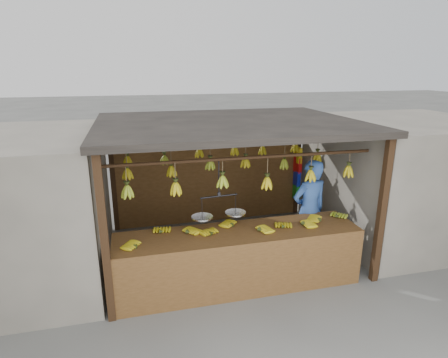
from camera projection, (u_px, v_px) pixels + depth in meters
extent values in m
plane|color=#5B5B57|center=(228.00, 251.00, 6.89)|extent=(80.00, 80.00, 0.00)
cube|color=black|center=(105.00, 242.00, 4.70)|extent=(0.10, 0.10, 2.30)
cube|color=black|center=(382.00, 213.00, 5.63)|extent=(0.10, 0.10, 2.30)
cube|color=black|center=(113.00, 176.00, 7.49)|extent=(0.10, 0.10, 2.30)
cube|color=black|center=(297.00, 164.00, 8.42)|extent=(0.10, 0.10, 2.30)
cube|color=black|center=(228.00, 124.00, 6.21)|extent=(4.30, 3.30, 0.10)
cylinder|color=black|center=(246.00, 158.00, 5.39)|extent=(4.00, 0.05, 0.05)
cylinder|color=black|center=(228.00, 144.00, 6.32)|extent=(4.00, 0.05, 0.05)
cylinder|color=black|center=(215.00, 134.00, 7.24)|extent=(4.00, 0.05, 0.05)
cube|color=brown|center=(210.00, 181.00, 8.03)|extent=(4.00, 0.06, 1.80)
cube|color=slate|center=(1.00, 210.00, 5.72)|extent=(3.00, 3.00, 2.30)
cube|color=slate|center=(404.00, 178.00, 7.40)|extent=(3.00, 3.00, 2.30)
cube|color=brown|center=(239.00, 234.00, 5.60)|extent=(3.68, 0.82, 0.08)
cube|color=brown|center=(246.00, 272.00, 5.33)|extent=(3.68, 0.04, 0.90)
cube|color=black|center=(121.00, 290.00, 4.99)|extent=(0.07, 0.07, 0.82)
cube|color=black|center=(353.00, 258.00, 5.80)|extent=(0.07, 0.07, 0.82)
cube|color=black|center=(121.00, 263.00, 5.65)|extent=(0.07, 0.07, 0.82)
cube|color=black|center=(329.00, 238.00, 6.46)|extent=(0.07, 0.07, 0.82)
ellipsoid|color=gold|center=(136.00, 246.00, 5.06)|extent=(0.30, 0.28, 0.06)
ellipsoid|color=gold|center=(161.00, 232.00, 5.49)|extent=(0.21, 0.26, 0.06)
ellipsoid|color=gold|center=(188.00, 233.00, 5.47)|extent=(0.30, 0.29, 0.06)
ellipsoid|color=gold|center=(212.00, 234.00, 5.44)|extent=(0.26, 0.29, 0.06)
ellipsoid|color=gold|center=(233.00, 225.00, 5.75)|extent=(0.30, 0.30, 0.06)
ellipsoid|color=gold|center=(260.00, 231.00, 5.55)|extent=(0.28, 0.24, 0.06)
ellipsoid|color=gold|center=(284.00, 227.00, 5.66)|extent=(0.25, 0.28, 0.06)
ellipsoid|color=gold|center=(304.00, 225.00, 5.75)|extent=(0.24, 0.18, 0.06)
ellipsoid|color=gold|center=(320.00, 220.00, 5.94)|extent=(0.30, 0.29, 0.06)
ellipsoid|color=#92A523|center=(338.00, 217.00, 6.05)|extent=(0.30, 0.30, 0.06)
ellipsoid|color=#92A523|center=(127.00, 192.00, 5.12)|extent=(0.16, 0.16, 0.28)
ellipsoid|color=gold|center=(176.00, 189.00, 5.22)|extent=(0.16, 0.16, 0.28)
ellipsoid|color=#92A523|center=(223.00, 181.00, 5.41)|extent=(0.16, 0.16, 0.28)
ellipsoid|color=gold|center=(267.00, 183.00, 5.59)|extent=(0.16, 0.16, 0.28)
ellipsoid|color=gold|center=(310.00, 176.00, 5.76)|extent=(0.16, 0.16, 0.28)
ellipsoid|color=gold|center=(348.00, 171.00, 5.93)|extent=(0.16, 0.16, 0.28)
ellipsoid|color=gold|center=(128.00, 174.00, 6.01)|extent=(0.16, 0.16, 0.28)
ellipsoid|color=gold|center=(172.00, 171.00, 6.23)|extent=(0.16, 0.16, 0.28)
ellipsoid|color=#92A523|center=(210.00, 164.00, 6.37)|extent=(0.16, 0.16, 0.28)
ellipsoid|color=gold|center=(245.00, 162.00, 6.48)|extent=(0.16, 0.16, 0.28)
ellipsoid|color=#92A523|center=(284.00, 164.00, 6.71)|extent=(0.16, 0.16, 0.28)
ellipsoid|color=gold|center=(317.00, 157.00, 6.82)|extent=(0.16, 0.16, 0.28)
ellipsoid|color=gold|center=(128.00, 161.00, 6.98)|extent=(0.16, 0.16, 0.28)
ellipsoid|color=#92A523|center=(165.00, 160.00, 7.10)|extent=(0.16, 0.16, 0.28)
ellipsoid|color=gold|center=(199.00, 153.00, 7.30)|extent=(0.16, 0.16, 0.28)
ellipsoid|color=gold|center=(235.00, 151.00, 7.40)|extent=(0.16, 0.16, 0.28)
ellipsoid|color=gold|center=(263.00, 150.00, 7.60)|extent=(0.16, 0.16, 0.28)
ellipsoid|color=gold|center=(295.00, 148.00, 7.69)|extent=(0.16, 0.16, 0.28)
cylinder|color=black|center=(219.00, 178.00, 5.37)|extent=(0.02, 0.02, 0.55)
cylinder|color=black|center=(219.00, 196.00, 5.45)|extent=(0.56, 0.07, 0.02)
cylinder|color=silver|center=(202.00, 217.00, 5.46)|extent=(0.30, 0.30, 0.02)
cylinder|color=silver|center=(235.00, 213.00, 5.62)|extent=(0.30, 0.30, 0.02)
imported|color=#3359A5|center=(309.00, 211.00, 6.37)|extent=(0.72, 0.54, 1.80)
cube|color=yellow|center=(298.00, 155.00, 8.19)|extent=(0.08, 0.26, 0.34)
cube|color=red|center=(298.00, 165.00, 8.26)|extent=(0.08, 0.26, 0.34)
cube|color=#1426BF|center=(297.00, 178.00, 8.35)|extent=(0.08, 0.26, 0.34)
cube|color=#199926|center=(296.00, 192.00, 8.44)|extent=(0.08, 0.26, 0.34)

